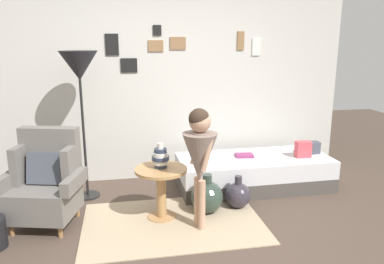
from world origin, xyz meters
name	(u,v)px	position (x,y,z in m)	size (l,w,h in m)	color
ground_plane	(195,249)	(0.00, 0.00, 0.00)	(12.00, 12.00, 0.00)	#4C3D33
gallery_wall	(167,81)	(0.00, 1.95, 1.30)	(4.80, 0.12, 2.60)	beige
rug	(173,223)	(-0.13, 0.52, 0.01)	(1.82, 1.21, 0.01)	tan
armchair	(46,182)	(-1.38, 0.78, 0.44)	(0.85, 0.72, 0.97)	#9E7042
daybed	(254,172)	(1.01, 1.30, 0.20)	(1.91, 0.82, 0.40)	#4C4742
pillow_head	(311,148)	(1.78, 1.32, 0.48)	(0.22, 0.12, 0.15)	#474C56
pillow_mid	(303,149)	(1.61, 1.20, 0.50)	(0.18, 0.12, 0.20)	#D64C56
side_table	(161,183)	(-0.23, 0.67, 0.39)	(0.54, 0.54, 0.55)	tan
vase_striped	(161,158)	(-0.23, 0.70, 0.66)	(0.18, 0.18, 0.26)	#2D384C
floor_lamp	(79,71)	(-1.04, 1.39, 1.50)	(0.42, 0.42, 1.72)	black
person_child	(200,153)	(0.12, 0.38, 0.79)	(0.34, 0.34, 1.22)	tan
book_on_daybed	(244,155)	(0.90, 1.35, 0.42)	(0.22, 0.16, 0.03)	#903366
demijohn_near	(207,197)	(0.27, 0.70, 0.18)	(0.35, 0.35, 0.44)	#2D3D33
demijohn_far	(238,195)	(0.64, 0.76, 0.15)	(0.29, 0.29, 0.37)	#332D38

